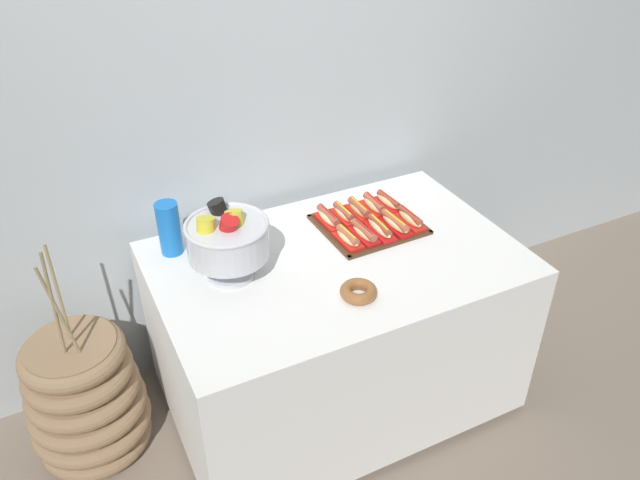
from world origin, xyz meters
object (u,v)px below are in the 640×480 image
Objects in this scene: serving_tray at (369,225)px; hot_dog_8 at (374,205)px; hot_dog_2 at (380,228)px; hot_dog_5 at (328,218)px; hot_dog_0 at (348,238)px; punch_bowl at (227,239)px; hot_dog_3 at (395,224)px; buffet_table at (336,328)px; hot_dog_4 at (410,219)px; cup_stack at (169,228)px; donut at (359,291)px; hot_dog_1 at (364,233)px; hot_dog_6 at (344,214)px; hot_dog_7 at (359,210)px; hot_dog_9 at (388,202)px; floor_vase at (85,397)px.

serving_tray is 2.59× the size of hot_dog_8.
hot_dog_2 is 1.09× the size of hot_dog_5.
punch_bowl is (-0.49, 0.02, 0.13)m from hot_dog_0.
hot_dog_3 is 1.15× the size of hot_dog_8.
hot_dog_5 reaches higher than buffet_table.
buffet_table is 0.56m from hot_dog_4.
cup_stack reaches higher than hot_dog_0.
donut is (-0.27, -0.31, -0.01)m from hot_dog_2.
serving_tray is at bearing -12.71° from cup_stack.
cup_stack is (-0.87, 0.26, 0.08)m from hot_dog_3.
hot_dog_1 is 0.37m from donut.
punch_bowl reaches higher than hot_dog_5.
hot_dog_0 is (0.08, 0.06, 0.40)m from buffet_table.
hot_dog_6 is at bearing 67.79° from donut.
hot_dog_4 is (0.15, -0.08, 0.03)m from serving_tray.
cup_stack reaches higher than buffet_table.
hot_dog_3 is at bearing 1.43° from hot_dog_0.
hot_dog_7 is (0.07, 0.17, 0.00)m from hot_dog_1.
hot_dog_3 and hot_dog_7 have the same top height.
hot_dog_1 is 1.03× the size of hot_dog_7.
cup_stack is at bearing 173.77° from hot_dog_8.
cup_stack is (-0.80, 0.26, 0.08)m from hot_dog_2.
hot_dog_1 is 0.58m from punch_bowl.
buffet_table is 0.48m from hot_dog_6.
punch_bowl reaches higher than cup_stack.
hot_dog_0 is 0.95× the size of hot_dog_9.
hot_dog_6 is (-0.08, 0.16, 0.00)m from hot_dog_2.
cup_stack reaches higher than hot_dog_1.
serving_tray is at bearing 133.70° from hot_dog_3.
cup_stack is (-0.65, 0.27, 0.08)m from hot_dog_0.
punch_bowl is at bearing 179.10° from hot_dog_3.
hot_dog_5 is at bearing 152.62° from hot_dog_4.
buffet_table is at bearing -147.72° from serving_tray.
hot_dog_7 is 0.98× the size of hot_dog_8.
hot_dog_7 is 0.08m from hot_dog_8.
hot_dog_0 is 0.95× the size of hot_dog_4.
hot_dog_9 reaches higher than serving_tray.
floor_vase is at bearing 176.68° from serving_tray.
cup_stack is (-0.64, 0.10, 0.07)m from hot_dog_5.
hot_dog_0 reaches higher than serving_tray.
punch_bowl is at bearing -166.60° from hot_dog_7.
cup_stack is (-0.15, 0.25, -0.05)m from punch_bowl.
hot_dog_8 is at bearing -6.23° from cup_stack.
hot_dog_8 is (0.15, 0.00, 0.00)m from hot_dog_6.
punch_bowl is (0.61, -0.14, 0.67)m from floor_vase.
hot_dog_1 is at bearing -178.57° from hot_dog_4.
hot_dog_3 is 1.13× the size of hot_dog_4.
hot_dog_8 is (-0.00, 0.16, 0.00)m from hot_dog_3.
donut is (-0.12, -0.31, -0.01)m from hot_dog_0.
hot_dog_9 is (0.22, 0.01, -0.00)m from hot_dog_6.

